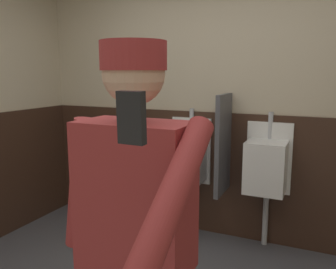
{
  "coord_description": "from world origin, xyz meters",
  "views": [
    {
      "loc": [
        0.93,
        -1.58,
        1.58
      ],
      "look_at": [
        0.14,
        0.16,
        1.25
      ],
      "focal_mm": 37.85,
      "sensor_mm": 36.0,
      "label": 1
    }
  ],
  "objects_px": {
    "urinal_middle": "(266,166)",
    "cell_phone": "(131,118)",
    "urinal_left": "(187,157)",
    "person": "(135,223)"
  },
  "relations": [
    {
      "from": "urinal_left",
      "to": "person",
      "type": "relative_size",
      "value": 0.73
    },
    {
      "from": "urinal_left",
      "to": "person",
      "type": "xyz_separation_m",
      "value": [
        0.56,
        -1.97,
        0.23
      ]
    },
    {
      "from": "urinal_middle",
      "to": "person",
      "type": "bearing_deg",
      "value": -95.62
    },
    {
      "from": "urinal_middle",
      "to": "cell_phone",
      "type": "distance_m",
      "value": 2.58
    },
    {
      "from": "urinal_middle",
      "to": "person",
      "type": "height_order",
      "value": "person"
    },
    {
      "from": "person",
      "to": "urinal_left",
      "type": "bearing_deg",
      "value": 105.75
    },
    {
      "from": "urinal_left",
      "to": "person",
      "type": "height_order",
      "value": "person"
    },
    {
      "from": "cell_phone",
      "to": "urinal_left",
      "type": "bearing_deg",
      "value": 112.1
    },
    {
      "from": "urinal_middle",
      "to": "cell_phone",
      "type": "xyz_separation_m",
      "value": [
        0.09,
        -2.47,
        0.72
      ]
    },
    {
      "from": "urinal_middle",
      "to": "urinal_left",
      "type": "bearing_deg",
      "value": 180.0
    }
  ]
}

